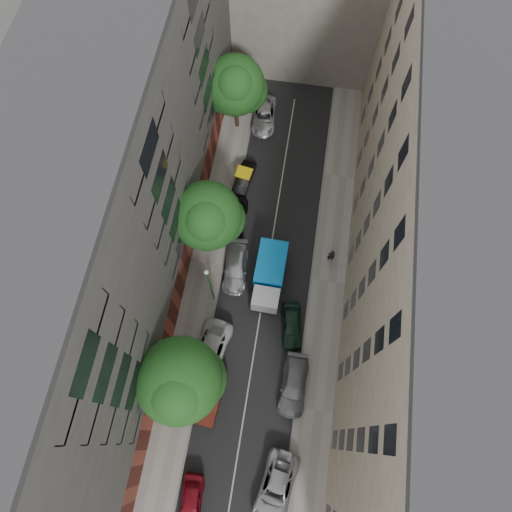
% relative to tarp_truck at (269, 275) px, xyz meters
% --- Properties ---
extents(ground, '(120.00, 120.00, 0.00)m').
position_rel_tarp_truck_xyz_m(ground, '(-0.31, 0.77, -1.53)').
color(ground, '#4C4C49').
rests_on(ground, ground).
extents(road_surface, '(8.00, 44.00, 0.02)m').
position_rel_tarp_truck_xyz_m(road_surface, '(-0.31, 0.77, -1.52)').
color(road_surface, black).
rests_on(road_surface, ground).
extents(sidewalk_left, '(3.00, 44.00, 0.15)m').
position_rel_tarp_truck_xyz_m(sidewalk_left, '(-5.81, 0.77, -1.45)').
color(sidewalk_left, gray).
rests_on(sidewalk_left, ground).
extents(sidewalk_right, '(3.00, 44.00, 0.15)m').
position_rel_tarp_truck_xyz_m(sidewalk_right, '(5.19, 0.77, -1.45)').
color(sidewalk_right, gray).
rests_on(sidewalk_right, ground).
extents(building_left, '(8.00, 44.00, 20.00)m').
position_rel_tarp_truck_xyz_m(building_left, '(-11.31, 0.77, 8.47)').
color(building_left, '#444240').
rests_on(building_left, ground).
extents(building_right, '(8.00, 44.00, 20.00)m').
position_rel_tarp_truck_xyz_m(building_right, '(10.69, 0.77, 8.47)').
color(building_right, beige).
rests_on(building_right, ground).
extents(tarp_truck, '(2.52, 6.03, 2.77)m').
position_rel_tarp_truck_xyz_m(tarp_truck, '(0.00, 0.00, 0.00)').
color(tarp_truck, black).
rests_on(tarp_truck, ground).
extents(car_left_0, '(1.95, 4.19, 1.39)m').
position_rel_tarp_truck_xyz_m(car_left_0, '(-3.11, -18.23, -0.83)').
color(car_left_0, maroon).
rests_on(car_left_0, ground).
extents(car_left_1, '(1.94, 4.58, 1.47)m').
position_rel_tarp_truck_xyz_m(car_left_1, '(-3.11, -10.63, -0.79)').
color(car_left_1, '#4F190F').
rests_on(car_left_1, ground).
extents(car_left_2, '(3.36, 5.74, 1.50)m').
position_rel_tarp_truck_xyz_m(car_left_2, '(-3.91, -7.03, -0.78)').
color(car_left_2, silver).
rests_on(car_left_2, ground).
extents(car_left_3, '(2.40, 5.15, 1.46)m').
position_rel_tarp_truck_xyz_m(car_left_3, '(-3.11, 0.57, -0.80)').
color(car_left_3, '#B1B1B6').
rests_on(car_left_3, ground).
extents(car_left_4, '(1.82, 4.33, 1.46)m').
position_rel_tarp_truck_xyz_m(car_left_4, '(-3.91, 5.38, -0.79)').
color(car_left_4, black).
rests_on(car_left_4, ground).
extents(car_left_5, '(1.92, 4.02, 1.27)m').
position_rel_tarp_truck_xyz_m(car_left_5, '(-3.91, 9.77, -0.89)').
color(car_left_5, black).
rests_on(car_left_5, ground).
extents(car_left_6, '(2.73, 5.26, 1.42)m').
position_rel_tarp_truck_xyz_m(car_left_6, '(-3.11, 17.37, -0.82)').
color(car_left_6, silver).
rests_on(car_left_6, ground).
extents(car_right_0, '(3.30, 5.75, 1.51)m').
position_rel_tarp_truck_xyz_m(car_right_0, '(2.93, -16.23, -0.77)').
color(car_right_0, '#B0AFB4').
rests_on(car_right_0, ground).
extents(car_right_1, '(2.15, 5.09, 1.47)m').
position_rel_tarp_truck_xyz_m(car_right_1, '(3.29, -8.68, -0.79)').
color(car_right_1, slate).
rests_on(car_right_1, ground).
extents(car_right_2, '(2.30, 4.37, 1.42)m').
position_rel_tarp_truck_xyz_m(car_right_2, '(2.49, -3.83, -0.82)').
color(car_right_2, black).
rests_on(car_right_2, ground).
extents(tree_near, '(6.28, 6.15, 9.08)m').
position_rel_tarp_truck_xyz_m(tree_near, '(-4.81, -10.34, 4.46)').
color(tree_near, '#382619').
rests_on(tree_near, sidewalk_left).
extents(tree_mid, '(5.87, 5.69, 8.81)m').
position_rel_tarp_truck_xyz_m(tree_mid, '(-5.46, 2.50, 4.36)').
color(tree_mid, '#382619').
rests_on(tree_mid, sidewalk_left).
extents(tree_far, '(5.75, 5.54, 8.56)m').
position_rel_tarp_truck_xyz_m(tree_far, '(-5.61, 16.07, 4.20)').
color(tree_far, '#382619').
rests_on(tree_far, sidewalk_left).
extents(lamp_post, '(0.36, 0.36, 6.97)m').
position_rel_tarp_truck_xyz_m(lamp_post, '(-4.51, -2.41, 2.87)').
color(lamp_post, '#1A5C34').
rests_on(lamp_post, sidewalk_left).
extents(pedestrian, '(0.69, 0.46, 1.86)m').
position_rel_tarp_truck_xyz_m(pedestrian, '(5.14, 2.89, -0.44)').
color(pedestrian, black).
rests_on(pedestrian, sidewalk_right).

